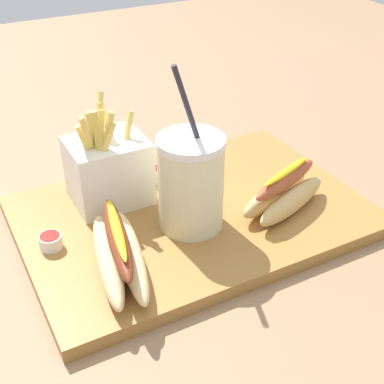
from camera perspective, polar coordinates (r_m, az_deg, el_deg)
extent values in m
cube|color=#8C6B4C|center=(0.79, 0.00, -3.68)|extent=(2.40, 2.40, 0.02)
cube|color=olive|center=(0.77, 0.00, -2.49)|extent=(0.48, 0.33, 0.02)
cylinder|color=beige|center=(0.71, -0.13, 0.64)|extent=(0.09, 0.09, 0.12)
cylinder|color=white|center=(0.67, -0.14, 5.38)|extent=(0.09, 0.09, 0.01)
cylinder|color=#262633|center=(0.65, -0.62, 9.41)|extent=(0.04, 0.01, 0.10)
cube|color=white|center=(0.78, -8.94, 2.29)|extent=(0.11, 0.09, 0.10)
cube|color=#E5C660|center=(0.72, -9.11, 5.91)|extent=(0.02, 0.02, 0.07)
cube|color=#E5C660|center=(0.72, -11.14, 5.93)|extent=(0.03, 0.04, 0.07)
cube|color=#E5C660|center=(0.72, -9.22, 4.95)|extent=(0.03, 0.01, 0.07)
cube|color=#E5C660|center=(0.75, -10.06, 7.30)|extent=(0.03, 0.04, 0.08)
cube|color=#E5C660|center=(0.77, -9.33, 7.74)|extent=(0.02, 0.03, 0.07)
cube|color=#E5C660|center=(0.73, -10.22, 5.87)|extent=(0.01, 0.01, 0.07)
cube|color=#E5C660|center=(0.75, -6.91, 6.34)|extent=(0.03, 0.02, 0.06)
cube|color=#E5C660|center=(0.76, -10.70, 6.06)|extent=(0.01, 0.02, 0.06)
cube|color=#E5C660|center=(0.73, -10.67, 6.12)|extent=(0.02, 0.03, 0.08)
cube|color=#E5C660|center=(0.73, -9.80, 5.86)|extent=(0.02, 0.02, 0.07)
cube|color=#E5C660|center=(0.73, -11.38, 5.06)|extent=(0.02, 0.01, 0.06)
ellipsoid|color=tan|center=(0.78, 8.94, -0.15)|extent=(0.15, 0.08, 0.04)
ellipsoid|color=tan|center=(0.77, 10.66, -0.91)|extent=(0.15, 0.08, 0.04)
ellipsoid|color=#994728|center=(0.76, 10.00, 1.35)|extent=(0.14, 0.07, 0.02)
ellipsoid|color=gold|center=(0.75, 10.09, 2.19)|extent=(0.10, 0.05, 0.01)
ellipsoid|color=#E5C689|center=(0.66, -9.00, -7.11)|extent=(0.07, 0.18, 0.04)
ellipsoid|color=#E5C689|center=(0.66, -6.58, -6.72)|extent=(0.07, 0.18, 0.04)
ellipsoid|color=maroon|center=(0.64, -7.99, -4.85)|extent=(0.06, 0.17, 0.02)
ellipsoid|color=gold|center=(0.63, -8.08, -3.92)|extent=(0.04, 0.13, 0.01)
cylinder|color=white|center=(0.83, -4.38, 1.90)|extent=(0.03, 0.03, 0.02)
cylinder|color=#B2140F|center=(0.83, -4.40, 2.39)|extent=(0.03, 0.03, 0.01)
cylinder|color=white|center=(0.72, -14.89, -5.16)|extent=(0.03, 0.03, 0.02)
cylinder|color=#B2140F|center=(0.71, -14.97, -4.70)|extent=(0.03, 0.03, 0.01)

